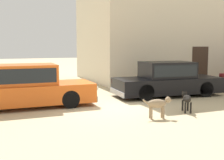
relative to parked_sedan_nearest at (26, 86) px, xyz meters
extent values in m
plane|color=tan|center=(2.68, -0.84, -0.74)|extent=(80.00, 80.00, 0.00)
cube|color=#D15619|center=(0.01, 0.00, -0.26)|extent=(4.70, 1.75, 0.67)
cube|color=#D15619|center=(-0.03, 0.00, 0.42)|extent=(2.17, 1.49, 0.69)
cube|color=black|center=(-0.03, 0.00, 0.43)|extent=(2.00, 1.51, 0.49)
cube|color=#999BA0|center=(2.34, -0.02, -0.48)|extent=(0.13, 1.67, 0.20)
sphere|color=silver|center=(2.37, 0.65, -0.11)|extent=(0.20, 0.20, 0.20)
sphere|color=silver|center=(2.36, -0.69, -0.11)|extent=(0.20, 0.20, 0.20)
cylinder|color=black|center=(1.43, 0.74, -0.43)|extent=(0.63, 0.21, 0.63)
cylinder|color=black|center=(1.41, -0.77, -0.43)|extent=(0.63, 0.21, 0.63)
cube|color=black|center=(5.90, 0.12, -0.27)|extent=(4.70, 2.01, 0.64)
cube|color=black|center=(5.86, 0.12, 0.39)|extent=(2.21, 1.61, 0.68)
cube|color=black|center=(5.86, 0.12, 0.40)|extent=(2.04, 1.63, 0.47)
cube|color=#999BA0|center=(8.18, -0.03, -0.48)|extent=(0.23, 1.69, 0.20)
cube|color=#999BA0|center=(3.63, 0.27, -0.48)|extent=(0.23, 1.69, 0.20)
sphere|color=silver|center=(8.25, 0.64, -0.12)|extent=(0.20, 0.20, 0.20)
sphere|color=silver|center=(8.16, -0.71, -0.12)|extent=(0.20, 0.20, 0.20)
cube|color=red|center=(3.68, 1.00, -0.11)|extent=(0.05, 0.18, 0.18)
cube|color=red|center=(3.58, -0.47, -0.11)|extent=(0.05, 0.18, 0.18)
cylinder|color=black|center=(7.33, 0.78, -0.41)|extent=(0.68, 0.24, 0.66)
cylinder|color=black|center=(7.23, -0.73, -0.41)|extent=(0.68, 0.24, 0.66)
cylinder|color=black|center=(4.58, 0.96, -0.41)|extent=(0.68, 0.24, 0.66)
cylinder|color=black|center=(4.48, -0.55, -0.41)|extent=(0.68, 0.24, 0.66)
cube|color=red|center=(9.37, 0.72, -0.11)|extent=(0.04, 0.18, 0.18)
cube|color=beige|center=(12.25, 6.18, 3.72)|extent=(15.79, 6.38, 8.92)
cube|color=#38281E|center=(9.88, 2.98, 0.31)|extent=(1.10, 0.02, 2.10)
cylinder|color=#997F60|center=(3.65, -3.09, -0.56)|extent=(0.06, 0.06, 0.36)
cylinder|color=#997F60|center=(3.61, -3.26, -0.56)|extent=(0.06, 0.06, 0.36)
cylinder|color=#997F60|center=(3.30, -3.00, -0.56)|extent=(0.06, 0.06, 0.36)
cylinder|color=#997F60|center=(3.26, -3.17, -0.56)|extent=(0.06, 0.06, 0.36)
ellipsoid|color=#997F60|center=(3.45, -3.13, -0.29)|extent=(0.60, 0.35, 0.26)
sphere|color=#997F60|center=(3.79, -3.21, -0.18)|extent=(0.18, 0.18, 0.18)
cone|color=#997F60|center=(3.88, -3.23, -0.20)|extent=(0.12, 0.12, 0.10)
cone|color=#997F60|center=(3.80, -3.16, -0.10)|extent=(0.07, 0.07, 0.08)
cone|color=#997F60|center=(3.77, -3.26, -0.10)|extent=(0.07, 0.07, 0.08)
cylinder|color=#997F60|center=(3.11, -3.05, -0.22)|extent=(0.19, 0.09, 0.16)
cylinder|color=black|center=(4.78, -2.57, -0.56)|extent=(0.06, 0.06, 0.36)
cylinder|color=black|center=(4.94, -2.63, -0.56)|extent=(0.06, 0.06, 0.36)
cylinder|color=black|center=(4.63, -2.91, -0.56)|extent=(0.06, 0.06, 0.36)
cylinder|color=black|center=(4.79, -2.97, -0.56)|extent=(0.06, 0.06, 0.36)
ellipsoid|color=black|center=(4.79, -2.77, -0.30)|extent=(0.43, 0.62, 0.24)
ellipsoid|color=black|center=(4.77, -2.81, -0.23)|extent=(0.32, 0.37, 0.13)
sphere|color=black|center=(4.92, -2.45, -0.20)|extent=(0.18, 0.18, 0.18)
cone|color=black|center=(4.96, -2.36, -0.21)|extent=(0.13, 0.13, 0.10)
cone|color=black|center=(4.87, -2.43, -0.11)|extent=(0.08, 0.08, 0.08)
cone|color=black|center=(4.97, -2.47, -0.11)|extent=(0.08, 0.08, 0.08)
cylinder|color=black|center=(4.65, -3.10, -0.23)|extent=(0.11, 0.19, 0.17)
camera|label=1|loc=(-0.90, -10.44, 1.43)|focal=46.32mm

